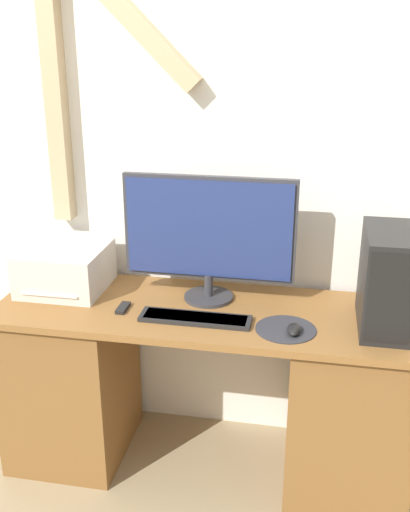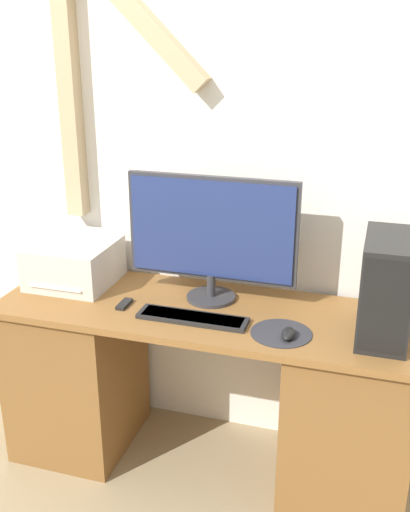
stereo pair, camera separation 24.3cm
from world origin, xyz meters
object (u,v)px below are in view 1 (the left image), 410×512
at_px(computer_tower, 386,280).
at_px(remote_control, 123,308).
at_px(monitor, 210,233).
at_px(keyboard, 195,318).
at_px(printer, 65,268).
at_px(mouse, 294,329).

distance_m(computer_tower, remote_control, 1.07).
height_order(monitor, keyboard, monitor).
bearing_deg(remote_control, printer, 152.47).
bearing_deg(keyboard, remote_control, 172.55).
bearing_deg(mouse, computer_tower, 21.94).
distance_m(mouse, computer_tower, 0.40).
height_order(keyboard, computer_tower, computer_tower).
relative_size(keyboard, remote_control, 4.50).
relative_size(mouse, printer, 0.27).
relative_size(monitor, remote_control, 7.28).
bearing_deg(keyboard, computer_tower, 7.40).
relative_size(monitor, mouse, 7.56).
height_order(mouse, remote_control, mouse).
bearing_deg(monitor, remote_control, -151.96).
bearing_deg(mouse, printer, 166.45).
xyz_separation_m(monitor, computer_tower, (0.71, -0.13, -0.11)).
distance_m(monitor, printer, 0.69).
bearing_deg(computer_tower, monitor, 170.00).
relative_size(monitor, computer_tower, 1.86).
xyz_separation_m(computer_tower, remote_control, (-1.05, -0.05, -0.19)).
bearing_deg(remote_control, monitor, 28.04).
bearing_deg(remote_control, keyboard, -7.45).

